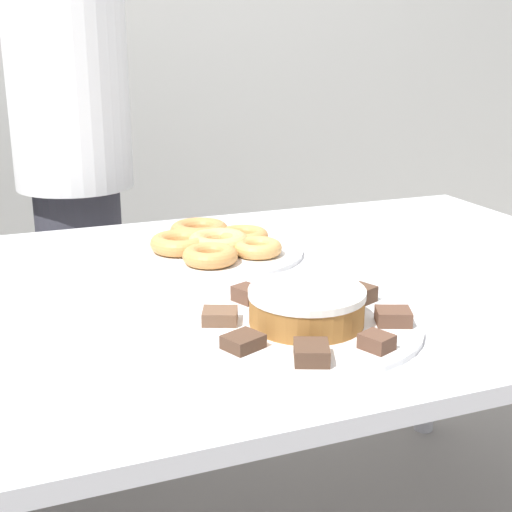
{
  "coord_description": "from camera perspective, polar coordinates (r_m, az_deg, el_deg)",
  "views": [
    {
      "loc": [
        -0.44,
        -1.22,
        1.21
      ],
      "look_at": [
        0.03,
        -0.03,
        0.81
      ],
      "focal_mm": 50.0,
      "sensor_mm": 36.0,
      "label": 1
    }
  ],
  "objects": [
    {
      "name": "donut_3",
      "position": [
        1.64,
        -4.56,
        2.03
      ],
      "size": [
        0.13,
        0.13,
        0.04
      ],
      "color": "#C68447",
      "rests_on": "plate_donuts"
    },
    {
      "name": "lamington_1",
      "position": [
        1.18,
        10.93,
        -4.78
      ],
      "size": [
        0.07,
        0.06,
        0.02
      ],
      "rotation": [
        0.0,
        0.0,
        5.89
      ],
      "color": "brown",
      "rests_on": "plate_cake"
    },
    {
      "name": "person_standing",
      "position": [
        2.07,
        -14.33,
        7.01
      ],
      "size": [
        0.32,
        0.32,
        1.64
      ],
      "color": "#383842",
      "rests_on": "ground_plane"
    },
    {
      "name": "wall_back",
      "position": [
        2.89,
        -13.36,
        18.43
      ],
      "size": [
        8.0,
        0.05,
        2.6
      ],
      "color": "beige",
      "rests_on": "ground_plane"
    },
    {
      "name": "lamington_6",
      "position": [
        1.07,
        -1.03,
        -6.86
      ],
      "size": [
        0.07,
        0.06,
        0.02
      ],
      "rotation": [
        0.0,
        0.0,
        9.82
      ],
      "color": "#513828",
      "rests_on": "plate_cake"
    },
    {
      "name": "plate_donuts",
      "position": [
        1.56,
        -3.01,
        0.32
      ],
      "size": [
        0.37,
        0.37,
        0.01
      ],
      "color": "white",
      "rests_on": "table"
    },
    {
      "name": "frosted_cake",
      "position": [
        1.15,
        4.08,
        -4.02
      ],
      "size": [
        0.19,
        0.19,
        0.06
      ],
      "color": "#9E662D",
      "rests_on": "plate_cake"
    },
    {
      "name": "donut_5",
      "position": [
        1.46,
        -3.68,
        0.04
      ],
      "size": [
        0.11,
        0.11,
        0.03
      ],
      "color": "#D18E4C",
      "rests_on": "plate_donuts"
    },
    {
      "name": "plate_cake",
      "position": [
        1.17,
        4.04,
        -5.6
      ],
      "size": [
        0.38,
        0.38,
        0.01
      ],
      "color": "white",
      "rests_on": "table"
    },
    {
      "name": "napkin",
      "position": [
        1.7,
        12.59,
        1.23
      ],
      "size": [
        0.17,
        0.14,
        0.01
      ],
      "color": "white",
      "rests_on": "table"
    },
    {
      "name": "lamington_3",
      "position": [
        1.29,
        3.74,
        -2.5
      ],
      "size": [
        0.06,
        0.06,
        0.02
      ],
      "rotation": [
        0.0,
        0.0,
        7.46
      ],
      "color": "brown",
      "rests_on": "plate_cake"
    },
    {
      "name": "lamington_0",
      "position": [
        1.08,
        9.64,
        -6.78
      ],
      "size": [
        0.05,
        0.06,
        0.02
      ],
      "rotation": [
        0.0,
        0.0,
        5.11
      ],
      "color": "brown",
      "rests_on": "plate_cake"
    },
    {
      "name": "donut_2",
      "position": [
        1.61,
        -1.07,
        1.6
      ],
      "size": [
        0.12,
        0.12,
        0.03
      ],
      "color": "#D18E4C",
      "rests_on": "plate_donuts"
    },
    {
      "name": "lamington_5",
      "position": [
        1.16,
        -2.91,
        -4.83
      ],
      "size": [
        0.07,
        0.07,
        0.02
      ],
      "rotation": [
        0.0,
        0.0,
        9.04
      ],
      "color": "brown",
      "rests_on": "plate_cake"
    },
    {
      "name": "donut_4",
      "position": [
        1.55,
        -6.1,
        1.04
      ],
      "size": [
        0.13,
        0.13,
        0.04
      ],
      "color": "#D18E4C",
      "rests_on": "plate_donuts"
    },
    {
      "name": "donut_0",
      "position": [
        1.55,
        -3.02,
        1.15
      ],
      "size": [
        0.13,
        0.13,
        0.04
      ],
      "color": "#E5AD66",
      "rests_on": "plate_donuts"
    },
    {
      "name": "donut_1",
      "position": [
        1.52,
        0.13,
        0.66
      ],
      "size": [
        0.1,
        0.1,
        0.03
      ],
      "color": "tan",
      "rests_on": "plate_donuts"
    },
    {
      "name": "table",
      "position": [
        1.4,
        -1.58,
        -5.06
      ],
      "size": [
        1.73,
        1.07,
        0.75
      ],
      "color": "silver",
      "rests_on": "ground_plane"
    },
    {
      "name": "lamington_7",
      "position": [
        1.03,
        4.46,
        -7.71
      ],
      "size": [
        0.07,
        0.07,
        0.02
      ],
      "rotation": [
        0.0,
        0.0,
        10.61
      ],
      "color": "#513828",
      "rests_on": "plate_cake"
    },
    {
      "name": "lamington_2",
      "position": [
        1.26,
        8.34,
        -3.05
      ],
      "size": [
        0.06,
        0.06,
        0.03
      ],
      "rotation": [
        0.0,
        0.0,
        6.68
      ],
      "color": "#513828",
      "rests_on": "plate_cake"
    },
    {
      "name": "lamington_4",
      "position": [
        1.25,
        -0.73,
        -3.04
      ],
      "size": [
        0.05,
        0.06,
        0.03
      ],
      "rotation": [
        0.0,
        0.0,
        8.25
      ],
      "color": "brown",
      "rests_on": "plate_cake"
    }
  ]
}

